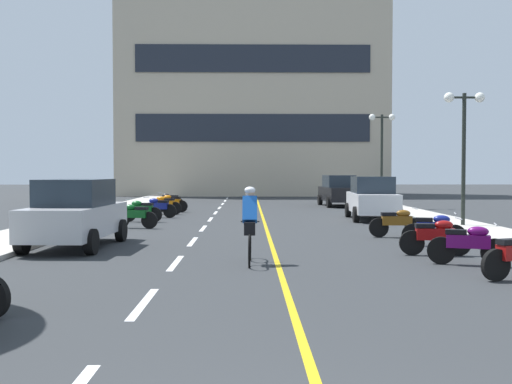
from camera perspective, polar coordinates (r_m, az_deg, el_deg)
name	(u,v)px	position (r m, az deg, el deg)	size (l,w,h in m)	color
ground_plane	(258,221)	(24.09, 0.18, -2.85)	(140.00, 140.00, 0.00)	#2D3033
curb_left	(99,215)	(27.91, -14.88, -2.13)	(2.40, 72.00, 0.12)	#B7B2A8
curb_right	(413,214)	(28.11, 14.92, -2.10)	(2.40, 72.00, 0.12)	#B7B2A8
lane_dash_1	(144,303)	(9.36, -10.81, -10.50)	(0.14, 2.20, 0.01)	silver
lane_dash_2	(176,263)	(13.25, -7.77, -6.80)	(0.14, 2.20, 0.01)	silver
lane_dash_3	(193,242)	(17.19, -6.14, -4.78)	(0.14, 2.20, 0.01)	silver
lane_dash_4	(203,228)	(21.15, -5.12, -3.51)	(0.14, 2.20, 0.01)	silver
lane_dash_5	(210,219)	(25.13, -4.43, -2.65)	(0.14, 2.20, 0.01)	silver
lane_dash_6	(216,213)	(29.11, -3.92, -2.01)	(0.14, 2.20, 0.01)	silver
lane_dash_7	(220,208)	(33.10, -3.54, -1.54)	(0.14, 2.20, 0.01)	silver
lane_dash_8	(223,204)	(37.09, -3.24, -1.16)	(0.14, 2.20, 0.01)	silver
lane_dash_9	(225,201)	(41.08, -3.00, -0.86)	(0.14, 2.20, 0.01)	silver
lane_dash_10	(227,198)	(45.07, -2.80, -0.61)	(0.14, 2.20, 0.01)	silver
lane_dash_11	(229,196)	(49.07, -2.64, -0.40)	(0.14, 2.20, 0.01)	silver
centre_line_yellow	(262,216)	(27.08, 0.60, -2.31)	(0.12, 66.00, 0.01)	gold
office_building	(253,89)	(52.62, -0.33, 9.93)	(22.61, 8.34, 18.63)	#BCAD93
street_lamp_mid	(464,127)	(22.40, 19.45, 5.93)	(1.46, 0.36, 4.72)	black
street_lamp_far	(382,139)	(33.61, 12.05, 5.05)	(1.46, 0.36, 5.11)	black
parked_car_near	(76,213)	(16.44, -17.01, -1.97)	(2.07, 4.27, 1.82)	black
parked_car_mid	(372,198)	(25.34, 11.15, -0.57)	(2.10, 4.29, 1.82)	black
parked_car_far	(339,191)	(34.92, 7.99, 0.13)	(2.11, 4.29, 1.82)	black
motorcycle_3	(469,244)	(13.54, 19.84, -4.71)	(1.65, 0.77, 0.92)	black
motorcycle_4	(436,236)	(14.88, 16.96, -4.09)	(1.70, 0.60, 0.92)	black
motorcycle_5	(434,229)	(16.70, 16.84, -3.43)	(1.67, 0.71, 0.92)	black
motorcycle_6	(397,222)	(18.67, 13.47, -2.84)	(1.70, 0.60, 0.92)	black
motorcycle_7	(135,215)	(21.53, -11.61, -2.20)	(1.67, 0.71, 0.92)	black
motorcycle_8	(141,210)	(24.18, -11.02, -1.74)	(1.69, 0.62, 0.92)	black
motorcycle_9	(158,207)	(26.33, -9.46, -1.43)	(1.68, 0.67, 0.92)	black
motorcycle_10	(164,204)	(28.30, -8.83, -1.19)	(1.66, 0.74, 0.92)	black
motorcycle_11	(171,203)	(29.90, -8.21, -1.02)	(1.68, 0.66, 0.92)	black
motorcycle_12	(169,201)	(31.96, -8.39, -0.83)	(1.66, 0.73, 0.92)	black
cyclist_rider	(250,223)	(12.97, -0.60, -3.04)	(0.42, 1.77, 1.71)	black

